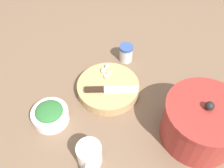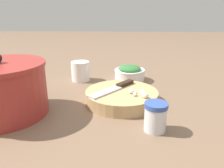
{
  "view_description": "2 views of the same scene",
  "coord_description": "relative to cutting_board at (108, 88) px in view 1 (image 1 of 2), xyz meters",
  "views": [
    {
      "loc": [
        0.44,
        0.44,
        0.78
      ],
      "look_at": [
        0.03,
        -0.03,
        0.05
      ],
      "focal_mm": 40.0,
      "sensor_mm": 36.0,
      "label": 1
    },
    {
      "loc": [
        -0.64,
        -0.04,
        0.3
      ],
      "look_at": [
        -0.01,
        -0.02,
        0.08
      ],
      "focal_mm": 35.0,
      "sensor_mm": 36.0,
      "label": 2
    }
  ],
  "objects": [
    {
      "name": "spice_jar",
      "position": [
        -0.18,
        -0.09,
        0.02
      ],
      "size": [
        0.06,
        0.06,
        0.08
      ],
      "color": "silver",
      "rests_on": "ground_plane"
    },
    {
      "name": "stock_pot",
      "position": [
        -0.1,
        0.35,
        0.06
      ],
      "size": [
        0.26,
        0.26,
        0.18
      ],
      "color": "#9E2D28",
      "rests_on": "ground_plane"
    },
    {
      "name": "herb_bowl",
      "position": [
        0.24,
        -0.04,
        0.01
      ],
      "size": [
        0.13,
        0.13,
        0.07
      ],
      "color": "white",
      "rests_on": "ground_plane"
    },
    {
      "name": "ground_plane",
      "position": [
        -0.04,
        0.05,
        -0.02
      ],
      "size": [
        5.0,
        5.0,
        0.0
      ],
      "primitive_type": "plane",
      "color": "brown"
    },
    {
      "name": "coffee_mug",
      "position": [
        0.23,
        0.18,
        0.02
      ],
      "size": [
        0.09,
        0.09,
        0.08
      ],
      "color": "white",
      "rests_on": "ground_plane"
    },
    {
      "name": "garlic_cloves",
      "position": [
        -0.04,
        -0.06,
        0.03
      ],
      "size": [
        0.06,
        0.06,
        0.02
      ],
      "color": "white",
      "rests_on": "cutting_board"
    },
    {
      "name": "chef_knife",
      "position": [
        0.02,
        0.02,
        0.02
      ],
      "size": [
        0.17,
        0.15,
        0.01
      ],
      "rotation": [
        0.0,
        0.0,
        0.88
      ],
      "color": "black",
      "rests_on": "cutting_board"
    },
    {
      "name": "cutting_board",
      "position": [
        0.0,
        0.0,
        0.0
      ],
      "size": [
        0.24,
        0.24,
        0.04
      ],
      "color": "tan",
      "rests_on": "ground_plane"
    }
  ]
}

